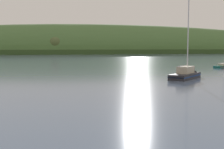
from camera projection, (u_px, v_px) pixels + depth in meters
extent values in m
cube|color=#314A21|center=(81.00, 51.00, 234.63)|extent=(563.21, 76.33, 3.37)
ellipsoid|color=#476B38|center=(103.00, 53.00, 261.60)|extent=(451.28, 91.82, 48.40)
sphere|color=#4C5B33|center=(55.00, 44.00, 219.00)|extent=(10.51, 10.51, 10.51)
cube|color=#0F564C|center=(223.00, 67.00, 76.94)|extent=(6.09, 4.55, 0.96)
cube|color=maroon|center=(223.00, 67.00, 76.92)|extent=(6.10, 4.57, 0.11)
cube|color=#BCB299|center=(223.00, 65.00, 76.97)|extent=(2.96, 2.44, 0.52)
cylinder|color=silver|center=(221.00, 63.00, 76.31)|extent=(2.76, 1.59, 0.11)
cube|color=#232328|center=(185.00, 78.00, 50.32)|extent=(7.70, 7.69, 1.59)
cone|color=#232328|center=(193.00, 76.00, 53.74)|extent=(3.27, 3.27, 2.57)
cube|color=navy|center=(185.00, 76.00, 50.29)|extent=(7.72, 7.71, 0.18)
cube|color=#BCB299|center=(186.00, 70.00, 50.37)|extent=(3.90, 3.90, 1.13)
cylinder|color=silver|center=(188.00, 35.00, 50.53)|extent=(0.19, 0.19, 12.52)
cylinder|color=silver|center=(183.00, 66.00, 49.20)|extent=(3.16, 3.15, 0.15)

